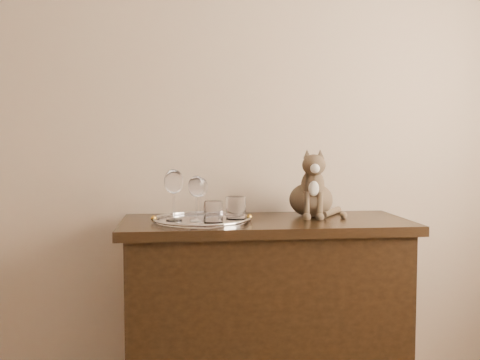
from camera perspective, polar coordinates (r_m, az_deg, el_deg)
The scene contains 9 objects.
wall_back at distance 2.53m, azimuth -12.06°, elevation 7.92°, with size 4.00×0.10×2.70m, color #C5AA94.
sideboard at distance 2.35m, azimuth 2.70°, elevation -14.59°, with size 1.20×0.50×0.85m, color black, non-canonical shape.
tray at distance 2.19m, azimuth -4.07°, elevation -4.38°, with size 0.40×0.40×0.01m, color silver.
wine_glass_b at distance 2.25m, azimuth -4.26°, elevation -1.90°, with size 0.06×0.06×0.17m, color white, non-canonical shape.
wine_glass_c at distance 2.17m, azimuth -7.08°, elevation -1.61°, with size 0.08×0.08×0.21m, color white, non-canonical shape.
wine_glass_d at distance 2.17m, azimuth -4.66°, elevation -1.94°, with size 0.07×0.07×0.18m, color white, non-canonical shape.
tumbler_a at distance 2.11m, azimuth -2.86°, elevation -3.42°, with size 0.08×0.08×0.09m, color silver.
tumbler_c at distance 2.20m, azimuth -0.45°, elevation -3.01°, with size 0.08×0.08×0.09m, color white.
cat at distance 2.37m, azimuth 7.59°, elevation -0.28°, with size 0.29×0.27×0.30m, color brown, non-canonical shape.
Camera 1 is at (0.25, -0.26, 1.17)m, focal length 40.00 mm.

